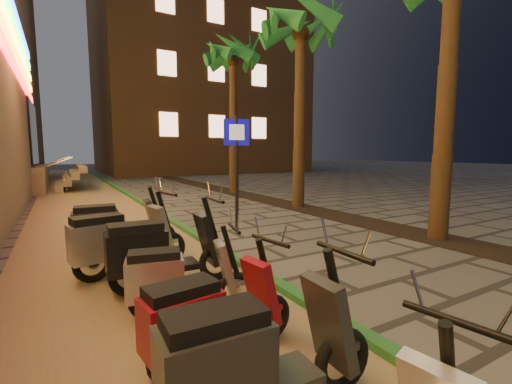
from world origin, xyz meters
TOP-DOWN VIEW (x-y plane):
  - ground at (0.00, 0.00)m, footprint 120.00×120.00m
  - parking_strip at (-2.60, 10.00)m, footprint 3.40×60.00m
  - green_curb at (-0.90, 10.00)m, footprint 0.18×60.00m
  - planting_strip at (3.60, 5.00)m, footprint 1.20×40.00m
  - apartment_block at (9.00, 32.00)m, footprint 18.00×16.06m
  - palm_c at (3.60, 7.00)m, footprint 2.97×3.02m
  - palm_d at (3.60, 12.00)m, footprint 2.97×3.02m
  - pedestrian_sign at (0.13, 4.77)m, footprint 0.59×0.16m
  - scooter_4 at (-2.40, -0.48)m, footprint 1.67×0.59m
  - scooter_5 at (-2.41, 0.29)m, footprint 1.52×0.61m
  - scooter_6 at (-2.36, 1.34)m, footprint 1.47×0.70m
  - scooter_7 at (-2.35, 2.18)m, footprint 1.77×0.62m
  - scooter_8 at (-2.74, 3.03)m, footprint 1.79×0.79m
  - scooter_9 at (-2.67, 4.10)m, footprint 1.77×0.63m

SIDE VIEW (x-z plane):
  - ground at x=0.00m, z-range 0.00..0.00m
  - parking_strip at x=-2.60m, z-range 0.00..0.01m
  - planting_strip at x=3.60m, z-range 0.00..0.02m
  - green_curb at x=-0.90m, z-range 0.00..0.10m
  - scooter_6 at x=-2.36m, z-range -0.07..0.97m
  - scooter_5 at x=-2.41m, z-range -0.07..1.00m
  - scooter_4 at x=-2.40m, z-range -0.08..1.10m
  - scooter_9 at x=-2.67m, z-range -0.08..1.16m
  - scooter_7 at x=-2.35m, z-range -0.08..1.17m
  - scooter_8 at x=-2.74m, z-range -0.08..1.17m
  - pedestrian_sign at x=0.13m, z-range 0.40..3.10m
  - palm_c at x=3.60m, z-range 2.27..9.18m
  - palm_d at x=3.60m, z-range 2.36..9.53m
  - apartment_block at x=9.00m, z-range 0.00..25.00m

